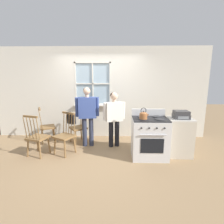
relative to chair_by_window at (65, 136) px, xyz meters
name	(u,v)px	position (x,y,z in m)	size (l,w,h in m)	color
ground_plane	(95,155)	(0.73, -0.10, -0.44)	(16.00, 16.00, 0.00)	#937551
wall_back	(100,94)	(0.75, 1.30, 0.89)	(6.40, 0.16, 2.70)	silver
chair_by_window	(65,136)	(0.00, 0.00, 0.00)	(0.56, 0.56, 1.00)	olive
chair_near_wall	(79,127)	(0.19, 0.71, 0.00)	(0.57, 0.57, 1.00)	olive
chair_center_cluster	(37,137)	(-0.62, -0.14, 0.00)	(0.52, 0.50, 1.00)	olive
chair_near_stove	(47,127)	(-0.75, 0.75, 0.00)	(0.54, 0.55, 1.00)	olive
person_elderly_left	(87,111)	(0.48, 0.48, 0.50)	(0.62, 0.29, 1.57)	#2D3347
person_teen_center	(114,114)	(1.18, 0.46, 0.44)	(0.59, 0.33, 1.45)	black
stove	(149,137)	(2.00, -0.14, 0.03)	(0.79, 0.68, 1.08)	silver
kettle	(143,115)	(1.82, -0.27, 0.58)	(0.21, 0.17, 0.25)	#A86638
potted_plant	(92,103)	(0.51, 1.21, 0.63)	(0.13, 0.13, 0.25)	#42474C
handbag	(71,118)	(0.12, 0.20, 0.39)	(0.24, 0.25, 0.31)	black
side_counter	(179,137)	(2.71, -0.02, 0.01)	(0.55, 0.50, 0.90)	beige
stereo	(181,115)	(2.71, -0.04, 0.55)	(0.34, 0.29, 0.18)	#38383A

